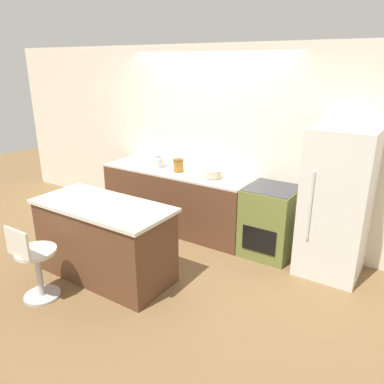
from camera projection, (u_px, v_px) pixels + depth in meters
ground_plane at (183, 241)px, 5.22m from camera, size 14.00×14.00×0.00m
wall_back at (210, 141)px, 5.34m from camera, size 8.00×0.06×2.60m
back_counter at (177, 199)px, 5.52m from camera, size 2.27×0.64×0.90m
kitchen_island at (105, 240)px, 4.26m from camera, size 1.62×0.75×0.89m
oven_range at (270, 221)px, 4.76m from camera, size 0.62×0.66×0.90m
refrigerator at (336, 203)px, 4.21m from camera, size 0.69×0.71×1.72m
stool_chair at (35, 264)px, 3.84m from camera, size 0.42×0.42×0.85m
kettle at (158, 161)px, 5.48m from camera, size 0.18×0.18×0.23m
mixing_bowl at (213, 174)px, 5.00m from camera, size 0.23×0.23×0.10m
canister_jar at (178, 165)px, 5.29m from camera, size 0.15×0.15×0.17m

